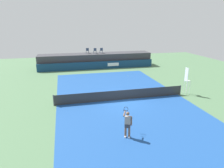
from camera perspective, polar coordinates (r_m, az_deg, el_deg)
name	(u,v)px	position (r m, az deg, el deg)	size (l,w,h in m)	color
ground_plane	(114,90)	(22.41, 0.50, -1.65)	(48.00, 48.00, 0.00)	#4C704C
court_inner	(121,100)	(19.69, 2.62, -4.34)	(12.00, 22.00, 0.00)	#1C478C
sponsor_wall	(98,65)	(32.21, -4.02, 5.16)	(18.00, 0.22, 1.20)	navy
spectator_platform	(96,60)	(33.86, -4.57, 6.59)	(18.00, 2.80, 2.20)	#38383D
spectator_chair_far_left	(87,50)	(33.66, -6.84, 9.21)	(0.44, 0.44, 0.89)	#2D3D56
spectator_chair_left	(95,50)	(33.44, -4.73, 9.22)	(0.44, 0.44, 0.89)	#2D3D56
spectator_chair_center	(101,50)	(33.60, -2.98, 9.29)	(0.45, 0.45, 0.89)	#2D3D56
umpire_chair	(187,79)	(21.98, 19.98, 1.26)	(0.49, 0.49, 2.76)	white
tennis_net	(121,95)	(19.52, 2.64, -3.05)	(12.40, 0.02, 0.95)	#2D2D2D
net_post_near	(54,100)	(18.85, -15.84, -4.36)	(0.10, 0.10, 1.00)	#4C4C51
net_post_far	(180,90)	(21.98, 18.37, -1.54)	(0.10, 0.10, 1.00)	#4C4C51
tennis_player	(128,124)	(13.27, 4.31, -10.85)	(0.61, 1.26, 1.77)	white
tennis_ball	(128,76)	(28.11, 4.45, 2.23)	(0.07, 0.07, 0.07)	#D8EA33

